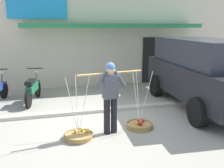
% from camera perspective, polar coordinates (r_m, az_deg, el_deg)
% --- Properties ---
extents(ground_plane, '(90.00, 90.00, 0.00)m').
position_cam_1_polar(ground_plane, '(6.79, -1.90, -8.31)').
color(ground_plane, '#9E998C').
extents(sidewalk_curb, '(20.00, 0.24, 0.10)m').
position_cam_1_polar(sidewalk_curb, '(7.42, -3.11, -6.03)').
color(sidewalk_curb, '#BAB4A5').
rests_on(sidewalk_curb, ground).
extents(fruit_vendor, '(1.56, 0.28, 1.70)m').
position_cam_1_polar(fruit_vendor, '(5.72, -0.37, -2.14)').
color(fruit_vendor, black).
rests_on(fruit_vendor, ground).
extents(fruit_basket_left_side, '(0.67, 0.67, 1.45)m').
position_cam_1_polar(fruit_basket_left_side, '(5.79, -7.64, -11.59)').
color(fruit_basket_left_side, '#B2894C').
rests_on(fruit_basket_left_side, ground).
extents(fruit_basket_right_side, '(0.67, 0.67, 1.45)m').
position_cam_1_polar(fruit_basket_right_side, '(6.35, 6.27, -9.25)').
color(fruit_basket_right_side, '#B2894C').
rests_on(fruit_basket_right_side, ground).
extents(motorcycle_second_in_row, '(0.58, 1.80, 1.09)m').
position_cam_1_polar(motorcycle_second_in_row, '(8.62, -17.70, -1.12)').
color(motorcycle_second_in_row, black).
rests_on(motorcycle_second_in_row, ground).
extents(parked_truck, '(2.38, 4.91, 2.10)m').
position_cam_1_polar(parked_truck, '(8.20, 20.11, 2.84)').
color(parked_truck, black).
rests_on(parked_truck, ground).
extents(storefront_building, '(13.00, 6.00, 4.20)m').
position_cam_1_polar(storefront_building, '(13.01, -2.87, 11.45)').
color(storefront_building, beige).
rests_on(storefront_building, ground).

